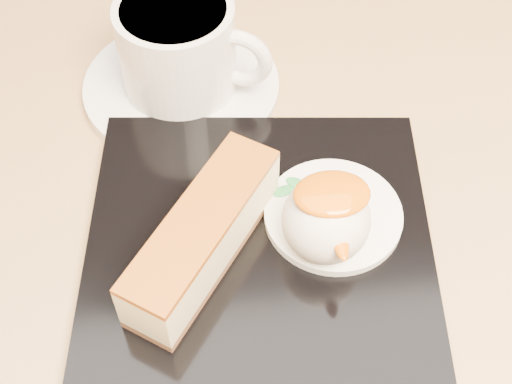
{
  "coord_description": "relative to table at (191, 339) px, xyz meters",
  "views": [
    {
      "loc": [
        0.03,
        -0.27,
        1.11
      ],
      "look_at": [
        0.05,
        -0.0,
        0.76
      ],
      "focal_mm": 50.0,
      "sensor_mm": 36.0,
      "label": 1
    }
  ],
  "objects": [
    {
      "name": "table",
      "position": [
        0.0,
        0.0,
        0.0
      ],
      "size": [
        0.8,
        0.8,
        0.72
      ],
      "color": "black",
      "rests_on": "ground"
    },
    {
      "name": "dessert_plate",
      "position": [
        0.05,
        -0.02,
        0.16
      ],
      "size": [
        0.24,
        0.24,
        0.01
      ],
      "primitive_type": "cube",
      "rotation": [
        0.0,
        0.0,
        -0.11
      ],
      "color": "black",
      "rests_on": "table"
    },
    {
      "name": "cheesecake",
      "position": [
        0.02,
        -0.03,
        0.19
      ],
      "size": [
        0.1,
        0.13,
        0.04
      ],
      "rotation": [
        0.0,
        0.0,
        0.96
      ],
      "color": "brown",
      "rests_on": "dessert_plate"
    },
    {
      "name": "cream_smear",
      "position": [
        0.1,
        -0.01,
        0.17
      ],
      "size": [
        0.09,
        0.09,
        0.01
      ],
      "primitive_type": "cylinder",
      "color": "white",
      "rests_on": "dessert_plate"
    },
    {
      "name": "ice_cream_scoop",
      "position": [
        0.09,
        -0.03,
        0.19
      ],
      "size": [
        0.05,
        0.05,
        0.05
      ],
      "primitive_type": "sphere",
      "color": "white",
      "rests_on": "cream_smear"
    },
    {
      "name": "mango_sauce",
      "position": [
        0.1,
        -0.02,
        0.22
      ],
      "size": [
        0.05,
        0.03,
        0.01
      ],
      "primitive_type": "ellipsoid",
      "color": "#DB6306",
      "rests_on": "ice_cream_scoop"
    },
    {
      "name": "mint_sprig",
      "position": [
        0.08,
        0.02,
        0.17
      ],
      "size": [
        0.03,
        0.02,
        0.0
      ],
      "color": "green",
      "rests_on": "cream_smear"
    },
    {
      "name": "saucer",
      "position": [
        0.01,
        0.13,
        0.16
      ],
      "size": [
        0.15,
        0.15,
        0.01
      ],
      "primitive_type": "cylinder",
      "color": "white",
      "rests_on": "table"
    },
    {
      "name": "coffee_cup",
      "position": [
        0.01,
        0.13,
        0.2
      ],
      "size": [
        0.11,
        0.09,
        0.07
      ],
      "rotation": [
        0.0,
        0.0,
        -0.37
      ],
      "color": "white",
      "rests_on": "saucer"
    }
  ]
}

